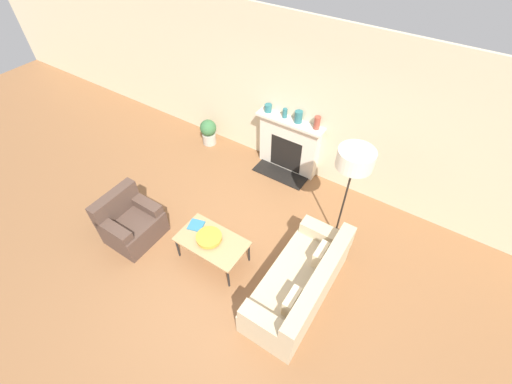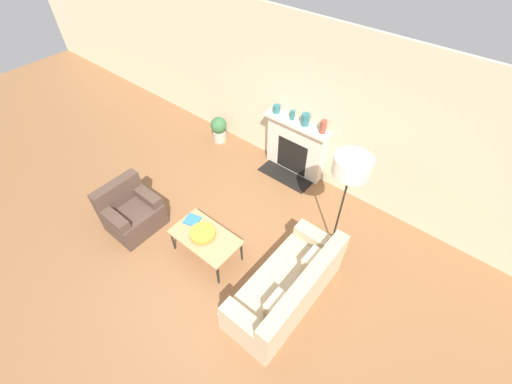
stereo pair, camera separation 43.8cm
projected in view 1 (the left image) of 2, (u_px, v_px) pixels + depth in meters
name	position (u px, v px, depth m)	size (l,w,h in m)	color
ground_plane	(215.00, 269.00, 5.29)	(18.00, 18.00, 0.00)	brown
wall_back	(308.00, 105.00, 5.90)	(18.00, 0.06, 2.90)	beige
fireplace	(288.00, 145.00, 6.56)	(1.31, 0.59, 1.13)	beige
couch	(301.00, 284.00, 4.77)	(0.81, 1.85, 0.83)	tan
armchair_near	(131.00, 223.00, 5.53)	(0.73, 0.82, 0.84)	#4C382D
coffee_table	(212.00, 242.00, 5.14)	(1.06, 0.61, 0.46)	tan
bowl	(209.00, 238.00, 5.09)	(0.39, 0.39, 0.09)	#BC8E2D
book	(196.00, 225.00, 5.30)	(0.28, 0.27, 0.02)	teal
floor_lamp	(354.00, 164.00, 4.58)	(0.51, 0.51, 1.83)	black
mantel_vase_left	(268.00, 108.00, 6.28)	(0.13, 0.13, 0.14)	#28666B
mantel_vase_center_left	(285.00, 113.00, 6.14)	(0.09, 0.09, 0.18)	#28666B
mantel_vase_center_right	(298.00, 117.00, 6.02)	(0.14, 0.14, 0.22)	#28666B
mantel_vase_right	(317.00, 123.00, 5.87)	(0.11, 0.11, 0.24)	brown
potted_plant	(209.00, 131.00, 7.29)	(0.35, 0.35, 0.57)	#B2A899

